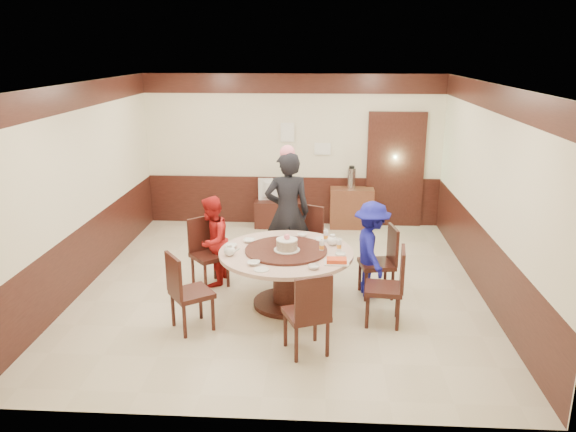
# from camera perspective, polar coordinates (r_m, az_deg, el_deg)

# --- Properties ---
(room) EXTENTS (6.00, 6.04, 2.84)m
(room) POSITION_cam_1_polar(r_m,az_deg,el_deg) (7.69, -0.58, 0.36)
(room) COLOR beige
(room) RESTS_ON ground
(banquet_table) EXTENTS (1.72, 1.72, 0.78)m
(banquet_table) POSITION_cam_1_polar(r_m,az_deg,el_deg) (7.26, -0.19, -5.20)
(banquet_table) COLOR #341510
(banquet_table) RESTS_ON ground
(chair_0) EXTENTS (0.51, 0.51, 0.97)m
(chair_0) POSITION_cam_1_polar(r_m,az_deg,el_deg) (7.73, 9.11, -5.85)
(chair_0) COLOR #341510
(chair_0) RESTS_ON ground
(chair_1) EXTENTS (0.59, 0.60, 0.97)m
(chair_1) POSITION_cam_1_polar(r_m,az_deg,el_deg) (8.49, 1.73, -3.53)
(chair_1) COLOR #341510
(chair_1) RESTS_ON ground
(chair_2) EXTENTS (0.62, 0.62, 0.97)m
(chair_2) POSITION_cam_1_polar(r_m,az_deg,el_deg) (8.02, -8.00, -4.96)
(chair_2) COLOR #341510
(chair_2) RESTS_ON ground
(chair_3) EXTENTS (0.62, 0.61, 0.97)m
(chair_3) POSITION_cam_1_polar(r_m,az_deg,el_deg) (6.86, -9.86, -8.91)
(chair_3) COLOR #341510
(chair_3) RESTS_ON ground
(chair_4) EXTENTS (0.58, 0.58, 0.97)m
(chair_4) POSITION_cam_1_polar(r_m,az_deg,el_deg) (6.28, 1.93, -11.22)
(chair_4) COLOR #341510
(chair_4) RESTS_ON ground
(chair_5) EXTENTS (0.49, 0.49, 0.97)m
(chair_5) POSITION_cam_1_polar(r_m,az_deg,el_deg) (7.00, 9.81, -8.38)
(chair_5) COLOR #341510
(chair_5) RESTS_ON ground
(person_standing) EXTENTS (0.73, 0.54, 1.83)m
(person_standing) POSITION_cam_1_polar(r_m,az_deg,el_deg) (8.25, -0.06, 0.33)
(person_standing) COLOR black
(person_standing) RESTS_ON ground
(person_red) EXTENTS (0.55, 0.67, 1.28)m
(person_red) POSITION_cam_1_polar(r_m,az_deg,el_deg) (7.95, -7.76, -2.54)
(person_red) COLOR #B21817
(person_red) RESTS_ON ground
(person_blue) EXTENTS (0.60, 0.91, 1.31)m
(person_blue) POSITION_cam_1_polar(r_m,az_deg,el_deg) (7.60, 8.48, -3.39)
(person_blue) COLOR navy
(person_blue) RESTS_ON ground
(birthday_cake) EXTENTS (0.33, 0.33, 0.22)m
(birthday_cake) POSITION_cam_1_polar(r_m,az_deg,el_deg) (7.11, -0.12, -2.91)
(birthday_cake) COLOR white
(birthday_cake) RESTS_ON banquet_table
(teapot_left) EXTENTS (0.17, 0.15, 0.13)m
(teapot_left) POSITION_cam_1_polar(r_m,az_deg,el_deg) (7.06, -5.96, -3.55)
(teapot_left) COLOR white
(teapot_left) RESTS_ON banquet_table
(teapot_right) EXTENTS (0.17, 0.15, 0.13)m
(teapot_right) POSITION_cam_1_polar(r_m,az_deg,el_deg) (7.41, 4.53, -2.52)
(teapot_right) COLOR white
(teapot_right) RESTS_ON banquet_table
(bowl_0) EXTENTS (0.16, 0.16, 0.04)m
(bowl_0) POSITION_cam_1_polar(r_m,az_deg,el_deg) (7.53, -3.94, -2.52)
(bowl_0) COLOR white
(bowl_0) RESTS_ON banquet_table
(bowl_1) EXTENTS (0.14, 0.14, 0.04)m
(bowl_1) POSITION_cam_1_polar(r_m,az_deg,el_deg) (6.63, 2.63, -5.20)
(bowl_1) COLOR white
(bowl_1) RESTS_ON banquet_table
(bowl_2) EXTENTS (0.15, 0.15, 0.04)m
(bowl_2) POSITION_cam_1_polar(r_m,az_deg,el_deg) (6.76, -3.51, -4.80)
(bowl_2) COLOR white
(bowl_2) RESTS_ON banquet_table
(bowl_3) EXTENTS (0.13, 0.13, 0.04)m
(bowl_3) POSITION_cam_1_polar(r_m,az_deg,el_deg) (7.04, 5.35, -3.93)
(bowl_3) COLOR white
(bowl_3) RESTS_ON banquet_table
(bowl_4) EXTENTS (0.16, 0.16, 0.04)m
(bowl_4) POSITION_cam_1_polar(r_m,az_deg,el_deg) (7.35, -5.81, -3.06)
(bowl_4) COLOR white
(bowl_4) RESTS_ON banquet_table
(bowl_5) EXTENTS (0.13, 0.13, 0.04)m
(bowl_5) POSITION_cam_1_polar(r_m,az_deg,el_deg) (7.72, 1.45, -1.96)
(bowl_5) COLOR white
(bowl_5) RESTS_ON banquet_table
(saucer_near) EXTENTS (0.18, 0.18, 0.01)m
(saucer_near) POSITION_cam_1_polar(r_m,az_deg,el_deg) (6.60, -2.73, -5.46)
(saucer_near) COLOR white
(saucer_near) RESTS_ON banquet_table
(saucer_far) EXTENTS (0.18, 0.18, 0.01)m
(saucer_far) POSITION_cam_1_polar(r_m,az_deg,el_deg) (7.64, 3.42, -2.31)
(saucer_far) COLOR white
(saucer_far) RESTS_ON banquet_table
(shrimp_platter) EXTENTS (0.30, 0.20, 0.06)m
(shrimp_platter) POSITION_cam_1_polar(r_m,az_deg,el_deg) (6.80, 4.96, -4.61)
(shrimp_platter) COLOR white
(shrimp_platter) RESTS_ON banquet_table
(bottle_0) EXTENTS (0.06, 0.06, 0.16)m
(bottle_0) POSITION_cam_1_polar(r_m,az_deg,el_deg) (7.14, 3.45, -3.09)
(bottle_0) COLOR white
(bottle_0) RESTS_ON banquet_table
(bottle_1) EXTENTS (0.06, 0.06, 0.16)m
(bottle_1) POSITION_cam_1_polar(r_m,az_deg,el_deg) (7.18, 5.21, -3.00)
(bottle_1) COLOR white
(bottle_1) RESTS_ON banquet_table
(bottle_2) EXTENTS (0.06, 0.06, 0.16)m
(bottle_2) POSITION_cam_1_polar(r_m,az_deg,el_deg) (7.52, 3.87, -2.05)
(bottle_2) COLOR white
(bottle_2) RESTS_ON banquet_table
(tv_stand) EXTENTS (0.85, 0.45, 0.50)m
(tv_stand) POSITION_cam_1_polar(r_m,az_deg,el_deg) (10.56, -1.02, 0.26)
(tv_stand) COLOR #341510
(tv_stand) RESTS_ON ground
(television) EXTENTS (0.73, 0.19, 0.42)m
(television) POSITION_cam_1_polar(r_m,az_deg,el_deg) (10.44, -1.04, 2.68)
(television) COLOR gray
(television) RESTS_ON tv_stand
(side_cabinet) EXTENTS (0.80, 0.40, 0.75)m
(side_cabinet) POSITION_cam_1_polar(r_m,az_deg,el_deg) (10.54, 6.48, 0.83)
(side_cabinet) COLOR brown
(side_cabinet) RESTS_ON ground
(thermos) EXTENTS (0.15, 0.15, 0.38)m
(thermos) POSITION_cam_1_polar(r_m,az_deg,el_deg) (10.40, 6.46, 3.83)
(thermos) COLOR silver
(thermos) RESTS_ON side_cabinet
(notice_left) EXTENTS (0.25, 0.00, 0.35)m
(notice_left) POSITION_cam_1_polar(r_m,az_deg,el_deg) (10.42, -0.06, 8.50)
(notice_left) COLOR white
(notice_left) RESTS_ON room
(notice_right) EXTENTS (0.30, 0.00, 0.22)m
(notice_right) POSITION_cam_1_polar(r_m,az_deg,el_deg) (10.45, 3.53, 6.82)
(notice_right) COLOR white
(notice_right) RESTS_ON room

